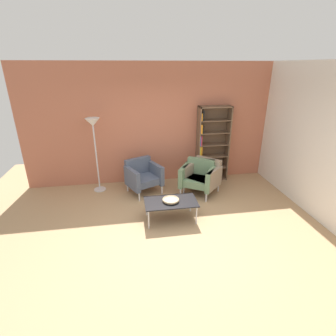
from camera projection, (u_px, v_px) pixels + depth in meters
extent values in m
plane|color=tan|center=(175.00, 235.00, 4.54)|extent=(8.32, 8.32, 0.00)
cube|color=#B2664C|center=(157.00, 125.00, 6.25)|extent=(6.40, 0.12, 2.90)
cube|color=silver|center=(315.00, 140.00, 4.97)|extent=(0.12, 5.20, 2.90)
cube|color=brown|center=(198.00, 145.00, 6.37)|extent=(0.03, 0.30, 1.90)
cube|color=brown|center=(227.00, 144.00, 6.49)|extent=(0.03, 0.30, 1.90)
cube|color=brown|center=(215.00, 107.00, 6.08)|extent=(0.80, 0.30, 0.03)
cube|color=brown|center=(211.00, 178.00, 6.78)|extent=(0.80, 0.30, 0.03)
cube|color=brown|center=(211.00, 143.00, 6.56)|extent=(0.80, 0.02, 1.90)
cube|color=brown|center=(211.00, 167.00, 6.66)|extent=(0.76, 0.28, 0.02)
cube|color=brown|center=(212.00, 156.00, 6.54)|extent=(0.76, 0.28, 0.02)
cube|color=brown|center=(213.00, 144.00, 6.43)|extent=(0.76, 0.28, 0.02)
cube|color=brown|center=(214.00, 132.00, 6.31)|extent=(0.76, 0.28, 0.02)
cube|color=brown|center=(214.00, 120.00, 6.20)|extent=(0.76, 0.28, 0.02)
cube|color=blue|center=(198.00, 175.00, 6.65)|extent=(0.03, 0.21, 0.19)
cube|color=orange|center=(200.00, 175.00, 6.63)|extent=(0.03, 0.17, 0.22)
cube|color=red|center=(201.00, 174.00, 6.65)|extent=(0.03, 0.21, 0.27)
cube|color=white|center=(199.00, 163.00, 6.51)|extent=(0.04, 0.20, 0.27)
cube|color=black|center=(200.00, 164.00, 6.55)|extent=(0.03, 0.24, 0.19)
cube|color=yellow|center=(199.00, 152.00, 6.39)|extent=(0.03, 0.19, 0.27)
cube|color=orange|center=(201.00, 151.00, 6.40)|extent=(0.03, 0.20, 0.28)
cube|color=blue|center=(200.00, 140.00, 6.29)|extent=(0.02, 0.19, 0.24)
cube|color=red|center=(201.00, 141.00, 6.28)|extent=(0.02, 0.17, 0.24)
cube|color=orange|center=(201.00, 129.00, 6.18)|extent=(0.04, 0.20, 0.21)
cube|color=black|center=(202.00, 129.00, 6.20)|extent=(0.02, 0.21, 0.19)
cube|color=orange|center=(201.00, 117.00, 6.08)|extent=(0.03, 0.21, 0.18)
cube|color=black|center=(203.00, 115.00, 6.05)|extent=(0.03, 0.18, 0.25)
cube|color=black|center=(171.00, 202.00, 4.86)|extent=(1.00, 0.56, 0.02)
cylinder|color=silver|center=(149.00, 219.00, 4.66)|extent=(0.03, 0.03, 0.38)
cylinder|color=silver|center=(196.00, 215.00, 4.79)|extent=(0.03, 0.03, 0.38)
cylinder|color=silver|center=(147.00, 207.00, 5.08)|extent=(0.03, 0.03, 0.38)
cylinder|color=silver|center=(191.00, 203.00, 5.21)|extent=(0.03, 0.03, 0.38)
cylinder|color=tan|center=(171.00, 201.00, 4.85)|extent=(0.13, 0.13, 0.02)
cylinder|color=tan|center=(171.00, 200.00, 4.84)|extent=(0.32, 0.32, 0.02)
torus|color=tan|center=(171.00, 199.00, 4.84)|extent=(0.32, 0.32, 0.02)
cube|color=#4C566B|center=(144.00, 180.00, 5.95)|extent=(0.83, 0.80, 0.16)
cube|color=#4C566B|center=(138.00, 166.00, 6.05)|extent=(0.63, 0.38, 0.38)
cube|color=#4C566B|center=(132.00, 179.00, 5.73)|extent=(0.36, 0.60, 0.46)
cube|color=#4C566B|center=(156.00, 173.00, 6.05)|extent=(0.36, 0.60, 0.46)
cylinder|color=silver|center=(139.00, 196.00, 5.63)|extent=(0.04, 0.04, 0.24)
cylinder|color=silver|center=(162.00, 189.00, 5.94)|extent=(0.04, 0.04, 0.24)
cylinder|color=silver|center=(128.00, 187.00, 6.07)|extent=(0.04, 0.04, 0.24)
cylinder|color=silver|center=(149.00, 181.00, 6.39)|extent=(0.04, 0.04, 0.24)
cube|color=slate|center=(197.00, 181.00, 5.89)|extent=(0.85, 0.83, 0.16)
cube|color=slate|center=(201.00, 166.00, 6.02)|extent=(0.61, 0.44, 0.38)
cube|color=slate|center=(184.00, 175.00, 5.94)|extent=(0.41, 0.58, 0.46)
cube|color=slate|center=(211.00, 179.00, 5.72)|extent=(0.41, 0.58, 0.46)
cylinder|color=silver|center=(180.00, 192.00, 5.80)|extent=(0.04, 0.04, 0.24)
cylinder|color=silver|center=(206.00, 197.00, 5.59)|extent=(0.04, 0.04, 0.24)
cylinder|color=silver|center=(188.00, 182.00, 6.30)|extent=(0.04, 0.04, 0.24)
cylinder|color=silver|center=(212.00, 186.00, 6.09)|extent=(0.04, 0.04, 0.24)
cube|color=gray|center=(202.00, 180.00, 5.95)|extent=(0.86, 0.86, 0.16)
cube|color=gray|center=(208.00, 166.00, 6.05)|extent=(0.53, 0.54, 0.38)
cube|color=gray|center=(190.00, 173.00, 6.06)|extent=(0.51, 0.50, 0.46)
cube|color=gray|center=(214.00, 179.00, 5.72)|extent=(0.51, 0.50, 0.46)
cylinder|color=silver|center=(184.00, 189.00, 5.96)|extent=(0.04, 0.04, 0.24)
cylinder|color=silver|center=(206.00, 196.00, 5.62)|extent=(0.04, 0.04, 0.24)
cylinder|color=silver|center=(197.00, 181.00, 6.39)|extent=(0.04, 0.04, 0.24)
cylinder|color=silver|center=(218.00, 187.00, 6.06)|extent=(0.04, 0.04, 0.24)
cylinder|color=silver|center=(100.00, 189.00, 6.18)|extent=(0.28, 0.28, 0.02)
cylinder|color=silver|center=(96.00, 157.00, 5.86)|extent=(0.03, 0.03, 1.65)
cone|color=white|center=(93.00, 122.00, 5.56)|extent=(0.32, 0.32, 0.18)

